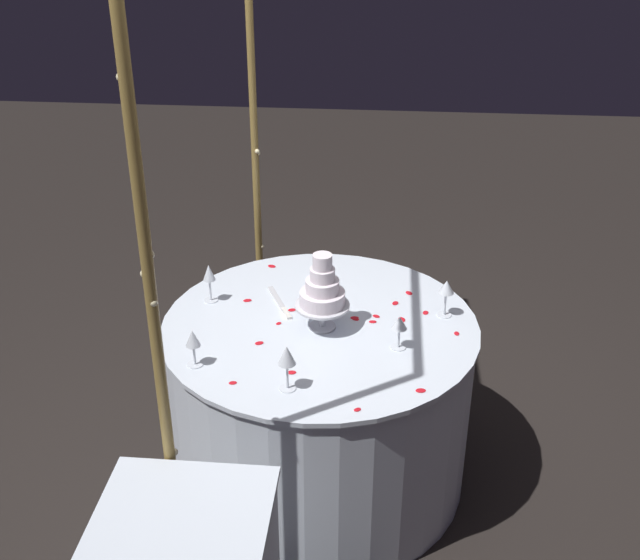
{
  "coord_description": "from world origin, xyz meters",
  "views": [
    {
      "loc": [
        -2.71,
        -0.24,
        2.45
      ],
      "look_at": [
        0.0,
        0.0,
        1.0
      ],
      "focal_mm": 43.68,
      "sensor_mm": 36.0,
      "label": 1
    }
  ],
  "objects_px": {
    "wine_glass_0": "(193,340)",
    "decorative_arch": "(213,148)",
    "tiered_cake": "(322,291)",
    "wine_glass_2": "(399,325)",
    "cake_knife": "(281,304)",
    "main_table": "(320,402)",
    "wine_glass_3": "(446,289)",
    "wine_glass_4": "(287,357)",
    "wine_glass_1": "(209,275)"
  },
  "relations": [
    {
      "from": "decorative_arch",
      "to": "wine_glass_3",
      "type": "relative_size",
      "value": 14.98
    },
    {
      "from": "wine_glass_2",
      "to": "wine_glass_3",
      "type": "distance_m",
      "value": 0.33
    },
    {
      "from": "wine_glass_0",
      "to": "wine_glass_2",
      "type": "bearing_deg",
      "value": -76.14
    },
    {
      "from": "main_table",
      "to": "wine_glass_2",
      "type": "distance_m",
      "value": 0.61
    },
    {
      "from": "decorative_arch",
      "to": "wine_glass_3",
      "type": "bearing_deg",
      "value": -82.8
    },
    {
      "from": "main_table",
      "to": "cake_knife",
      "type": "distance_m",
      "value": 0.46
    },
    {
      "from": "wine_glass_2",
      "to": "wine_glass_4",
      "type": "bearing_deg",
      "value": 127.84
    },
    {
      "from": "main_table",
      "to": "wine_glass_0",
      "type": "bearing_deg",
      "value": 127.56
    },
    {
      "from": "wine_glass_0",
      "to": "wine_glass_2",
      "type": "height_order",
      "value": "wine_glass_0"
    },
    {
      "from": "wine_glass_0",
      "to": "cake_knife",
      "type": "bearing_deg",
      "value": -28.75
    },
    {
      "from": "wine_glass_3",
      "to": "wine_glass_4",
      "type": "height_order",
      "value": "wine_glass_4"
    },
    {
      "from": "cake_knife",
      "to": "tiered_cake",
      "type": "bearing_deg",
      "value": -130.5
    },
    {
      "from": "wine_glass_3",
      "to": "wine_glass_0",
      "type": "bearing_deg",
      "value": 115.49
    },
    {
      "from": "decorative_arch",
      "to": "wine_glass_3",
      "type": "height_order",
      "value": "decorative_arch"
    },
    {
      "from": "wine_glass_0",
      "to": "wine_glass_3",
      "type": "height_order",
      "value": "wine_glass_3"
    },
    {
      "from": "wine_glass_1",
      "to": "wine_glass_3",
      "type": "bearing_deg",
      "value": -91.9
    },
    {
      "from": "main_table",
      "to": "wine_glass_0",
      "type": "height_order",
      "value": "wine_glass_0"
    },
    {
      "from": "wine_glass_3",
      "to": "wine_glass_1",
      "type": "bearing_deg",
      "value": 88.1
    },
    {
      "from": "decorative_arch",
      "to": "tiered_cake",
      "type": "xyz_separation_m",
      "value": [
        -0.03,
        -0.41,
        -0.57
      ]
    },
    {
      "from": "decorative_arch",
      "to": "wine_glass_4",
      "type": "relative_size",
      "value": 13.54
    },
    {
      "from": "wine_glass_2",
      "to": "wine_glass_4",
      "type": "xyz_separation_m",
      "value": [
        -0.31,
        0.39,
        0.03
      ]
    },
    {
      "from": "wine_glass_3",
      "to": "cake_knife",
      "type": "relative_size",
      "value": 0.59
    },
    {
      "from": "main_table",
      "to": "tiered_cake",
      "type": "distance_m",
      "value": 0.56
    },
    {
      "from": "wine_glass_1",
      "to": "cake_knife",
      "type": "bearing_deg",
      "value": -92.19
    },
    {
      "from": "main_table",
      "to": "tiered_cake",
      "type": "bearing_deg",
      "value": -157.16
    },
    {
      "from": "wine_glass_4",
      "to": "wine_glass_1",
      "type": "bearing_deg",
      "value": 34.11
    },
    {
      "from": "decorative_arch",
      "to": "wine_glass_1",
      "type": "distance_m",
      "value": 0.63
    },
    {
      "from": "tiered_cake",
      "to": "wine_glass_0",
      "type": "distance_m",
      "value": 0.55
    },
    {
      "from": "wine_glass_0",
      "to": "wine_glass_3",
      "type": "bearing_deg",
      "value": -64.51
    },
    {
      "from": "decorative_arch",
      "to": "wine_glass_2",
      "type": "distance_m",
      "value": 0.97
    },
    {
      "from": "tiered_cake",
      "to": "wine_glass_0",
      "type": "height_order",
      "value": "tiered_cake"
    },
    {
      "from": "wine_glass_3",
      "to": "cake_knife",
      "type": "xyz_separation_m",
      "value": [
        0.02,
        0.69,
        -0.12
      ]
    },
    {
      "from": "wine_glass_3",
      "to": "wine_glass_2",
      "type": "bearing_deg",
      "value": 144.36
    },
    {
      "from": "wine_glass_0",
      "to": "wine_glass_4",
      "type": "distance_m",
      "value": 0.39
    },
    {
      "from": "wine_glass_1",
      "to": "wine_glass_4",
      "type": "height_order",
      "value": "wine_glass_4"
    },
    {
      "from": "wine_glass_0",
      "to": "cake_knife",
      "type": "distance_m",
      "value": 0.55
    },
    {
      "from": "wine_glass_0",
      "to": "decorative_arch",
      "type": "bearing_deg",
      "value": -7.48
    },
    {
      "from": "wine_glass_0",
      "to": "cake_knife",
      "type": "xyz_separation_m",
      "value": [
        0.47,
        -0.26,
        -0.11
      ]
    },
    {
      "from": "decorative_arch",
      "to": "tiered_cake",
      "type": "bearing_deg",
      "value": -93.97
    },
    {
      "from": "decorative_arch",
      "to": "wine_glass_4",
      "type": "distance_m",
      "value": 0.82
    },
    {
      "from": "wine_glass_2",
      "to": "wine_glass_4",
      "type": "height_order",
      "value": "wine_glass_4"
    },
    {
      "from": "wine_glass_3",
      "to": "main_table",
      "type": "bearing_deg",
      "value": 102.65
    },
    {
      "from": "decorative_arch",
      "to": "wine_glass_1",
      "type": "bearing_deg",
      "value": 31.2
    },
    {
      "from": "main_table",
      "to": "wine_glass_2",
      "type": "height_order",
      "value": "wine_glass_2"
    },
    {
      "from": "decorative_arch",
      "to": "wine_glass_3",
      "type": "xyz_separation_m",
      "value": [
        0.11,
        -0.91,
        -0.61
      ]
    },
    {
      "from": "wine_glass_4",
      "to": "cake_knife",
      "type": "distance_m",
      "value": 0.62
    },
    {
      "from": "main_table",
      "to": "cake_knife",
      "type": "bearing_deg",
      "value": 53.0
    },
    {
      "from": "wine_glass_2",
      "to": "cake_knife",
      "type": "bearing_deg",
      "value": 60.12
    },
    {
      "from": "tiered_cake",
      "to": "wine_glass_4",
      "type": "xyz_separation_m",
      "value": [
        -0.43,
        0.09,
        -0.03
      ]
    },
    {
      "from": "wine_glass_2",
      "to": "main_table",
      "type": "bearing_deg",
      "value": 64.66
    }
  ]
}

